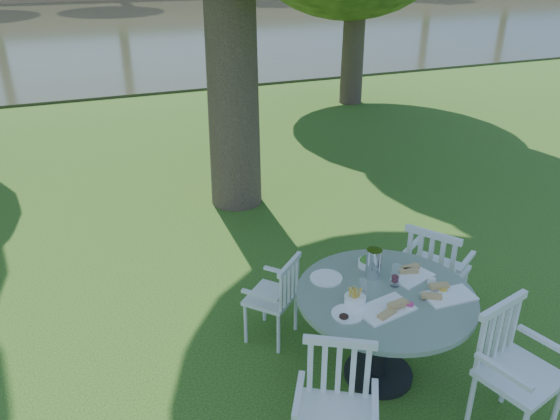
{
  "coord_description": "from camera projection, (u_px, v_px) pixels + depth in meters",
  "views": [
    {
      "loc": [
        -1.81,
        -4.29,
        3.16
      ],
      "look_at": [
        0.0,
        0.2,
        0.85
      ],
      "focal_mm": 35.0,
      "sensor_mm": 36.0,
      "label": 1
    }
  ],
  "objects": [
    {
      "name": "river",
      "position": [
        93.0,
        27.0,
        24.82
      ],
      "size": [
        100.0,
        28.0,
        0.12
      ],
      "primitive_type": "cube",
      "color": "#2E311D",
      "rests_on": "ground"
    },
    {
      "name": "ground",
      "position": [
        287.0,
        293.0,
        5.56
      ],
      "size": [
        140.0,
        140.0,
        0.0
      ],
      "primitive_type": "plane",
      "color": "#1C3F0D",
      "rests_on": "ground"
    },
    {
      "name": "table",
      "position": [
        384.0,
        311.0,
        4.21
      ],
      "size": [
        1.36,
        1.36,
        0.8
      ],
      "color": "black",
      "rests_on": "ground"
    },
    {
      "name": "tableware",
      "position": [
        379.0,
        283.0,
        4.18
      ],
      "size": [
        1.13,
        0.82,
        0.25
      ],
      "color": "white",
      "rests_on": "table"
    },
    {
      "name": "chair_nw",
      "position": [
        279.0,
        294.0,
        4.71
      ],
      "size": [
        0.56,
        0.56,
        0.81
      ],
      "rotation": [
        0.0,
        0.0,
        -2.4
      ],
      "color": "silver",
      "rests_on": "ground"
    },
    {
      "name": "chair_ne",
      "position": [
        433.0,
        268.0,
        4.89
      ],
      "size": [
        0.66,
        0.67,
        0.99
      ],
      "rotation": [
        0.0,
        0.0,
        -4.15
      ],
      "color": "silver",
      "rests_on": "ground"
    },
    {
      "name": "chair_se",
      "position": [
        509.0,
        360.0,
        3.79
      ],
      "size": [
        0.6,
        0.58,
        1.0
      ],
      "rotation": [
        0.0,
        0.0,
        0.25
      ],
      "color": "silver",
      "rests_on": "ground"
    },
    {
      "name": "chair_sw",
      "position": [
        337.0,
        399.0,
        3.5
      ],
      "size": [
        0.63,
        0.62,
        0.94
      ],
      "rotation": [
        0.0,
        0.0,
        -0.53
      ],
      "color": "silver",
      "rests_on": "ground"
    }
  ]
}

